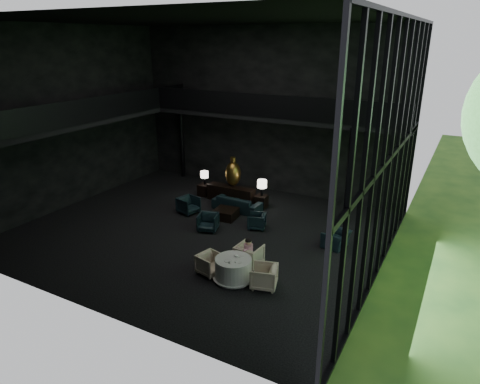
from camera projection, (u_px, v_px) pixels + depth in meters
The scene contains 35 objects.
floor at pixel (202, 231), 17.36m from camera, with size 14.00×12.00×0.02m, color black.
ceiling at pixel (194, 19), 14.65m from camera, with size 14.00×12.00×0.02m, color black.
wall_back at pixel (267, 111), 20.96m from camera, with size 14.00×0.04×8.00m, color black.
wall_front at pixel (69, 177), 11.05m from camera, with size 14.00×0.04×8.00m, color black.
wall_left at pixel (68, 118), 19.16m from camera, with size 0.04×12.00×8.00m, color black.
curtain_wall at pixel (390, 157), 12.88m from camera, with size 0.20×12.00×8.00m, color black, non-canonical shape.
mezzanine_left at pixel (84, 120), 18.71m from camera, with size 2.00×12.00×0.25m, color black.
mezzanine_back at pixel (277, 116), 19.69m from camera, with size 12.00×2.00×0.25m, color black.
railing_left at pixel (99, 108), 18.05m from camera, with size 0.06×12.00×1.00m, color black.
railing_back at pixel (268, 106), 18.66m from camera, with size 12.00×0.06×1.00m, color black.
column_nw at pixel (182, 142), 23.64m from camera, with size 0.24×0.24×4.00m, color black.
column_ne at pixel (349, 175), 17.83m from camera, with size 0.24×0.24×4.00m, color black.
console at pixel (231, 194), 20.39m from camera, with size 2.38×0.54×0.76m, color black.
bronze_urn at pixel (233, 173), 20.24m from camera, with size 0.75×0.75×1.39m.
side_table_left at pixel (204, 190), 21.24m from camera, with size 0.52×0.52×0.57m, color black.
table_lamp_left at pixel (204, 175), 21.03m from camera, with size 0.39×0.39×0.66m.
side_table_right at pixel (261, 202), 19.72m from camera, with size 0.52×0.52×0.57m, color black.
table_lamp_right at pixel (262, 185), 19.48m from camera, with size 0.44×0.44×0.74m.
sofa at pixel (237, 200), 19.34m from camera, with size 2.42×0.71×0.95m, color #142934.
lounge_armchair_west at pixel (188, 204), 19.03m from camera, with size 0.85×0.79×0.87m, color black.
lounge_armchair_east at pixel (257, 221), 17.52m from camera, with size 0.63×0.59×0.65m, color black.
lounge_armchair_south at pixel (208, 221), 17.31m from camera, with size 0.78×0.73×0.80m, color black.
window_armchair at pixel (336, 238), 15.94m from camera, with size 0.87×0.56×0.76m, color #12353E.
coffee_table at pixel (226, 214), 18.55m from camera, with size 0.93×0.93×0.41m, color black.
dining_table at pixel (233, 270), 13.78m from camera, with size 1.35×1.35×0.75m.
dining_chair_north at pixel (249, 253), 14.63m from camera, with size 0.88×0.83×0.91m, color beige.
dining_chair_east at pixel (264, 275), 13.34m from camera, with size 0.82×0.77×0.84m, color #B3AE98.
dining_chair_west at pixel (210, 263), 14.14m from camera, with size 0.73×0.68×0.75m, color #BFBA99.
child at pixel (248, 247), 14.35m from camera, with size 0.30×0.30×0.65m.
plate_a at pixel (228, 261), 13.52m from camera, with size 0.24×0.24×0.02m, color white.
plate_b at pixel (241, 256), 13.79m from camera, with size 0.21×0.21×0.01m, color white.
saucer at pixel (240, 262), 13.42m from camera, with size 0.15×0.15×0.01m, color white.
coffee_cup at pixel (236, 261), 13.41m from camera, with size 0.07×0.07×0.05m, color white.
cereal_bowl at pixel (236, 255), 13.78m from camera, with size 0.15×0.15×0.07m, color white.
cream_pot at pixel (229, 263), 13.35m from camera, with size 0.06×0.06×0.06m, color #99999E.
Camera 1 is at (8.94, -13.12, 7.39)m, focal length 32.00 mm.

